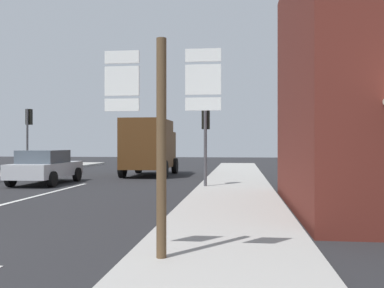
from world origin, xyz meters
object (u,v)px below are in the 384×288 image
delivery_truck (150,146)px  route_sign_post (162,131)px  traffic_light_far_left (29,126)px  sedan_far (46,166)px  traffic_light_near_right (206,127)px

delivery_truck → route_sign_post: size_ratio=1.56×
delivery_truck → route_sign_post: route_sign_post is taller
route_sign_post → traffic_light_far_left: traffic_light_far_left is taller
traffic_light_far_left → sedan_far: bearing=-55.8°
traffic_light_near_right → traffic_light_far_left: bearing=147.9°
route_sign_post → sedan_far: bearing=122.6°
delivery_truck → traffic_light_near_right: traffic_light_near_right is taller
traffic_light_near_right → delivery_truck: bearing=119.2°
route_sign_post → traffic_light_near_right: bearing=91.3°
sedan_far → delivery_truck: 6.29m
sedan_far → route_sign_post: route_sign_post is taller
sedan_far → route_sign_post: (7.32, -11.44, 1.15)m
route_sign_post → delivery_truck: bearing=103.1°
delivery_truck → traffic_light_far_left: bearing=177.7°
sedan_far → traffic_light_near_right: bearing=-10.5°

